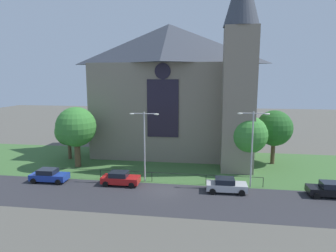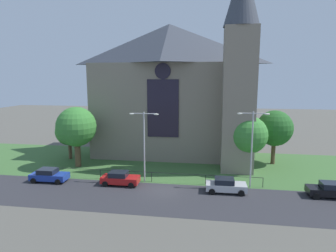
# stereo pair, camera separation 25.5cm
# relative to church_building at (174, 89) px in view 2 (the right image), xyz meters

# --- Properties ---
(ground) EXTENTS (160.00, 160.00, 0.00)m
(ground) POSITION_rel_church_building_xyz_m (1.04, -5.88, -10.27)
(ground) COLOR #56544C
(road_asphalt) EXTENTS (120.00, 8.00, 0.01)m
(road_asphalt) POSITION_rel_church_building_xyz_m (1.04, -17.88, -10.27)
(road_asphalt) COLOR #2D2D33
(road_asphalt) RESTS_ON ground
(grass_verge) EXTENTS (120.00, 20.00, 0.01)m
(grass_verge) POSITION_rel_church_building_xyz_m (1.04, -7.88, -10.27)
(grass_verge) COLOR #3D6633
(grass_verge) RESTS_ON ground
(church_building) EXTENTS (23.20, 16.20, 26.00)m
(church_building) POSITION_rel_church_building_xyz_m (0.00, 0.00, 0.00)
(church_building) COLOR gray
(church_building) RESTS_ON ground
(iron_railing) EXTENTS (24.96, 0.07, 1.13)m
(iron_railing) POSITION_rel_church_building_xyz_m (-0.77, -13.38, -9.32)
(iron_railing) COLOR black
(iron_railing) RESTS_ON ground
(tree_right_near) EXTENTS (4.75, 4.75, 7.22)m
(tree_right_near) POSITION_rel_church_building_xyz_m (10.58, -8.08, -5.48)
(tree_right_near) COLOR brown
(tree_right_near) RESTS_ON ground
(tree_left_near) EXTENTS (5.32, 5.32, 8.12)m
(tree_left_near) POSITION_rel_church_building_xyz_m (-11.89, -9.02, -4.86)
(tree_left_near) COLOR brown
(tree_left_near) RESTS_ON ground
(tree_left_far) EXTENTS (4.02, 4.02, 6.08)m
(tree_left_far) POSITION_rel_church_building_xyz_m (-14.80, -5.48, -6.23)
(tree_left_far) COLOR brown
(tree_left_far) RESTS_ON ground
(tree_right_far) EXTENTS (4.94, 4.94, 7.53)m
(tree_right_far) POSITION_rel_church_building_xyz_m (14.54, -3.77, -5.24)
(tree_right_far) COLOR brown
(tree_right_far) RESTS_ON ground
(streetlamp_near) EXTENTS (3.37, 0.26, 8.14)m
(streetlamp_near) POSITION_rel_church_building_xyz_m (-1.57, -13.48, -5.09)
(streetlamp_near) COLOR #B2B2B7
(streetlamp_near) RESTS_ON ground
(streetlamp_far) EXTENTS (3.37, 0.26, 8.38)m
(streetlamp_far) POSITION_rel_church_building_xyz_m (10.30, -13.48, -4.95)
(streetlamp_far) COLOR #B2B2B7
(streetlamp_far) RESTS_ON ground
(parked_car_blue) EXTENTS (4.24, 2.10, 1.51)m
(parked_car_blue) POSITION_rel_church_building_xyz_m (-12.55, -15.11, -9.53)
(parked_car_blue) COLOR #1E3899
(parked_car_blue) RESTS_ON ground
(parked_car_red) EXTENTS (4.21, 2.05, 1.51)m
(parked_car_red) POSITION_rel_church_building_xyz_m (-4.08, -14.89, -9.53)
(parked_car_red) COLOR #B21919
(parked_car_red) RESTS_ON ground
(parked_car_silver) EXTENTS (4.23, 2.09, 1.51)m
(parked_car_silver) POSITION_rel_church_building_xyz_m (7.58, -15.32, -9.53)
(parked_car_silver) COLOR #B7B7BC
(parked_car_silver) RESTS_ON ground
(parked_car_black) EXTENTS (4.21, 2.04, 1.51)m
(parked_car_black) POSITION_rel_church_building_xyz_m (17.89, -15.04, -9.53)
(parked_car_black) COLOR black
(parked_car_black) RESTS_ON ground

